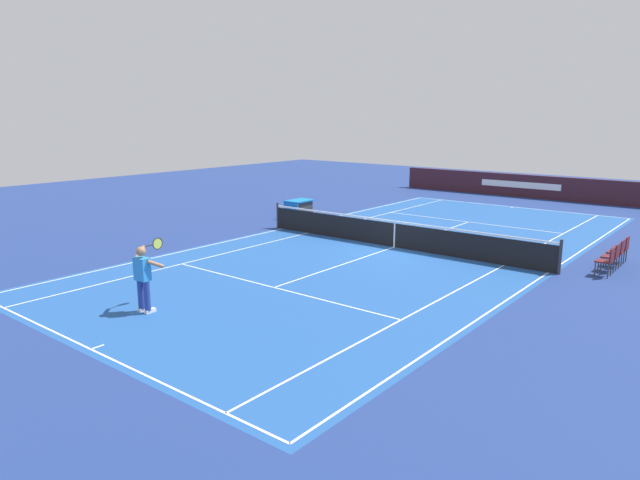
# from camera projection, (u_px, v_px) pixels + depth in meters

# --- Properties ---
(ground_plane) EXTENTS (60.00, 60.00, 0.00)m
(ground_plane) POSITION_uv_depth(u_px,v_px,m) (394.00, 247.00, 20.75)
(ground_plane) COLOR navy
(court_slab) EXTENTS (24.20, 11.40, 0.00)m
(court_slab) POSITION_uv_depth(u_px,v_px,m) (394.00, 247.00, 20.75)
(court_slab) COLOR #1E4C93
(court_slab) RESTS_ON ground_plane
(court_line_markings) EXTENTS (23.85, 11.05, 0.01)m
(court_line_markings) POSITION_uv_depth(u_px,v_px,m) (394.00, 247.00, 20.75)
(court_line_markings) COLOR white
(court_line_markings) RESTS_ON ground_plane
(tennis_net) EXTENTS (0.10, 11.70, 1.08)m
(tennis_net) POSITION_uv_depth(u_px,v_px,m) (395.00, 234.00, 20.64)
(tennis_net) COLOR #2D2D33
(tennis_net) RESTS_ON ground_plane
(stadium_barrier) EXTENTS (0.26, 17.00, 1.32)m
(stadium_barrier) POSITION_uv_depth(u_px,v_px,m) (539.00, 187.00, 32.72)
(stadium_barrier) COLOR #381923
(stadium_barrier) RESTS_ON ground_plane
(tennis_player_near) EXTENTS (1.05, 0.78, 1.70)m
(tennis_player_near) POSITION_uv_depth(u_px,v_px,m) (144.00, 275.00, 13.72)
(tennis_player_near) COLOR navy
(tennis_player_near) RESTS_ON ground_plane
(tennis_ball) EXTENTS (0.07, 0.07, 0.07)m
(tennis_ball) POSITION_uv_depth(u_px,v_px,m) (454.00, 236.00, 22.59)
(tennis_ball) COLOR #CCE01E
(tennis_ball) RESTS_ON ground_plane
(spectator_chair_0) EXTENTS (0.44, 0.44, 0.88)m
(spectator_chair_0) POSITION_uv_depth(u_px,v_px,m) (623.00, 247.00, 18.47)
(spectator_chair_0) COLOR #38383D
(spectator_chair_0) RESTS_ON ground_plane
(spectator_chair_1) EXTENTS (0.44, 0.44, 0.88)m
(spectator_chair_1) POSITION_uv_depth(u_px,v_px,m) (618.00, 251.00, 17.93)
(spectator_chair_1) COLOR #38383D
(spectator_chair_1) RESTS_ON ground_plane
(spectator_chair_2) EXTENTS (0.44, 0.44, 0.88)m
(spectator_chair_2) POSITION_uv_depth(u_px,v_px,m) (613.00, 255.00, 17.39)
(spectator_chair_2) COLOR #38383D
(spectator_chair_2) RESTS_ON ground_plane
(spectator_chair_3) EXTENTS (0.44, 0.44, 0.88)m
(spectator_chair_3) POSITION_uv_depth(u_px,v_px,m) (607.00, 260.00, 16.84)
(spectator_chair_3) COLOR #38383D
(spectator_chair_3) RESTS_ON ground_plane
(equipment_cart_tarped) EXTENTS (1.25, 0.84, 0.85)m
(equipment_cart_tarped) POSITION_uv_depth(u_px,v_px,m) (299.00, 209.00, 26.52)
(equipment_cart_tarped) COLOR #2D2D33
(equipment_cart_tarped) RESTS_ON ground_plane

